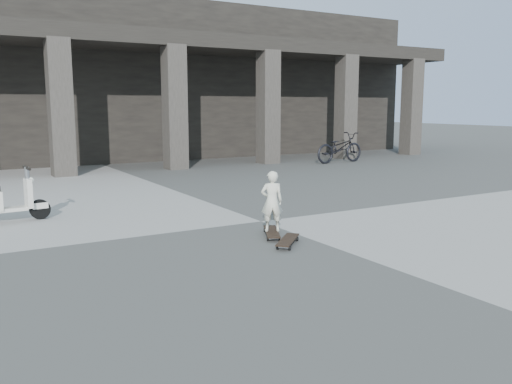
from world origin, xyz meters
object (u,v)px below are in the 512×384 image
longboard (272,232)px  child (272,201)px  skateboard_spare (288,240)px  bicycle (340,148)px

longboard → child: size_ratio=0.89×
longboard → child: (0.00, 0.00, 0.50)m
longboard → child: bearing=-63.4°
longboard → skateboard_spare: (-0.09, -0.60, 0.00)m
skateboard_spare → child: bearing=36.9°
longboard → child: child is taller
longboard → skateboard_spare: bearing=-162.1°
skateboard_spare → bicycle: (8.21, 8.96, 0.48)m
skateboard_spare → bicycle: 12.16m
longboard → child: 0.50m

